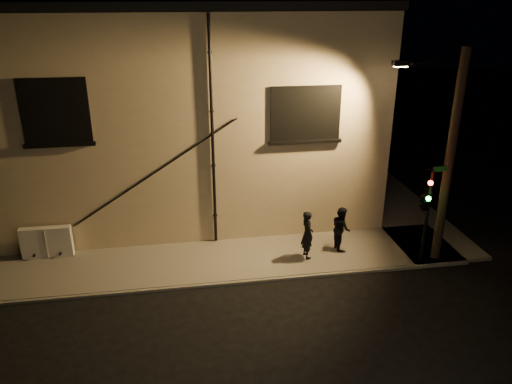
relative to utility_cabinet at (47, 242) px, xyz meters
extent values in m
plane|color=black|center=(7.92, -2.70, -0.70)|extent=(90.00, 90.00, 0.00)
cube|color=slate|center=(4.92, -1.20, -0.64)|extent=(20.00, 3.00, 0.12)
cube|color=slate|center=(14.42, 5.30, -0.64)|extent=(3.00, 16.00, 0.12)
cube|color=beige|center=(4.92, 6.30, 3.55)|extent=(16.00, 12.00, 8.50)
cube|color=black|center=(4.92, 6.30, 7.95)|extent=(16.20, 12.20, 0.30)
cube|color=black|center=(0.92, 0.28, 4.70)|extent=(2.20, 0.10, 2.20)
cube|color=#A5B28C|center=(0.92, 0.29, 4.70)|extent=(1.98, 0.05, 1.98)
cube|color=black|center=(9.52, 0.28, 4.30)|extent=(2.60, 0.10, 2.00)
cube|color=#A5B28C|center=(9.52, 0.29, 4.30)|extent=(2.38, 0.05, 1.78)
cylinder|color=black|center=(6.12, 0.22, 3.61)|extent=(0.11, 0.11, 8.30)
cylinder|color=black|center=(3.92, 0.25, 2.30)|extent=(5.96, 0.04, 3.75)
cylinder|color=black|center=(4.04, 0.25, 2.36)|extent=(5.96, 0.04, 3.75)
cube|color=silver|center=(0.00, 0.00, 0.00)|extent=(1.77, 0.30, 1.16)
imported|color=black|center=(9.27, -1.54, 0.32)|extent=(0.51, 0.71, 1.80)
imported|color=black|center=(10.67, -1.10, 0.25)|extent=(0.65, 0.82, 1.66)
cylinder|color=black|center=(13.29, -2.40, 1.11)|extent=(0.12, 0.12, 3.39)
imported|color=black|center=(13.07, -2.52, 1.83)|extent=(0.51, 2.06, 0.82)
sphere|color=#FF140C|center=(13.09, -2.70, 2.50)|extent=(0.17, 0.17, 0.17)
sphere|color=#14FF3F|center=(13.09, -2.70, 1.94)|extent=(0.17, 0.17, 0.17)
cube|color=#0C4C1E|center=(13.64, -2.40, 2.86)|extent=(0.70, 0.03, 0.18)
cylinder|color=black|center=(13.88, -2.31, 3.07)|extent=(0.31, 0.31, 7.54)
cylinder|color=black|center=(13.08, -1.76, 6.31)|extent=(1.91, 1.04, 0.10)
cube|color=black|center=(12.28, -1.21, 6.21)|extent=(0.55, 0.28, 0.18)
cube|color=#FFC672|center=(12.28, -1.21, 6.11)|extent=(0.42, 0.20, 0.04)
camera|label=1|loc=(4.87, -16.98, 8.43)|focal=35.00mm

